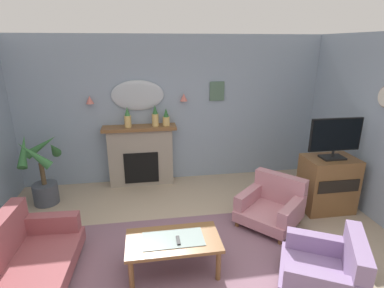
{
  "coord_description": "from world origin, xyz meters",
  "views": [
    {
      "loc": [
        -0.55,
        -2.75,
        2.61
      ],
      "look_at": [
        0.17,
        1.75,
        1.11
      ],
      "focal_mm": 28.37,
      "sensor_mm": 36.0,
      "label": 1
    }
  ],
  "objects_px": {
    "wall_sconce_right": "(184,97)",
    "floral_couch": "(15,271)",
    "mantel_vase_left": "(128,118)",
    "tv_remote": "(178,241)",
    "wall_sconce_left": "(90,100)",
    "tv_flatscreen": "(335,137)",
    "framed_picture": "(217,91)",
    "coffee_table": "(173,243)",
    "mantel_vase_right": "(166,118)",
    "tv_cabinet": "(327,184)",
    "wall_mirror": "(138,95)",
    "potted_plant_tall_palm": "(42,173)",
    "mantel_vase_centre": "(155,117)",
    "armchair_in_corner": "(272,204)",
    "armchair_beside_couch": "(328,268)",
    "fireplace": "(141,156)"
  },
  "relations": [
    {
      "from": "wall_sconce_right",
      "to": "tv_cabinet",
      "type": "relative_size",
      "value": 0.16
    },
    {
      "from": "framed_picture",
      "to": "floral_couch",
      "type": "relative_size",
      "value": 0.21
    },
    {
      "from": "fireplace",
      "to": "framed_picture",
      "type": "bearing_deg",
      "value": 5.77
    },
    {
      "from": "mantel_vase_left",
      "to": "tv_remote",
      "type": "distance_m",
      "value": 2.75
    },
    {
      "from": "wall_sconce_left",
      "to": "tv_flatscreen",
      "type": "bearing_deg",
      "value": -22.21
    },
    {
      "from": "framed_picture",
      "to": "coffee_table",
      "type": "distance_m",
      "value": 3.2
    },
    {
      "from": "wall_sconce_left",
      "to": "armchair_beside_couch",
      "type": "distance_m",
      "value": 4.48
    },
    {
      "from": "mantel_vase_left",
      "to": "mantel_vase_centre",
      "type": "height_order",
      "value": "mantel_vase_centre"
    },
    {
      "from": "armchair_beside_couch",
      "to": "tv_cabinet",
      "type": "relative_size",
      "value": 1.22
    },
    {
      "from": "wall_sconce_right",
      "to": "tv_cabinet",
      "type": "distance_m",
      "value": 2.9
    },
    {
      "from": "wall_sconce_left",
      "to": "tv_cabinet",
      "type": "relative_size",
      "value": 0.16
    },
    {
      "from": "armchair_beside_couch",
      "to": "potted_plant_tall_palm",
      "type": "distance_m",
      "value": 4.44
    },
    {
      "from": "wall_mirror",
      "to": "wall_sconce_left",
      "type": "bearing_deg",
      "value": -176.63
    },
    {
      "from": "wall_mirror",
      "to": "wall_sconce_left",
      "type": "relative_size",
      "value": 6.86
    },
    {
      "from": "mantel_vase_right",
      "to": "potted_plant_tall_palm",
      "type": "distance_m",
      "value": 2.31
    },
    {
      "from": "mantel_vase_centre",
      "to": "mantel_vase_right",
      "type": "relative_size",
      "value": 1.19
    },
    {
      "from": "wall_sconce_right",
      "to": "coffee_table",
      "type": "height_order",
      "value": "wall_sconce_right"
    },
    {
      "from": "tv_flatscreen",
      "to": "wall_sconce_right",
      "type": "bearing_deg",
      "value": 143.77
    },
    {
      "from": "mantel_vase_right",
      "to": "wall_sconce_left",
      "type": "distance_m",
      "value": 1.4
    },
    {
      "from": "wall_sconce_right",
      "to": "mantel_vase_left",
      "type": "bearing_deg",
      "value": -173.48
    },
    {
      "from": "wall_sconce_left",
      "to": "framed_picture",
      "type": "distance_m",
      "value": 2.35
    },
    {
      "from": "mantel_vase_centre",
      "to": "wall_sconce_right",
      "type": "bearing_deg",
      "value": 12.31
    },
    {
      "from": "tv_remote",
      "to": "mantel_vase_centre",
      "type": "bearing_deg",
      "value": 92.64
    },
    {
      "from": "tv_flatscreen",
      "to": "armchair_in_corner",
      "type": "bearing_deg",
      "value": -167.74
    },
    {
      "from": "wall_sconce_left",
      "to": "tv_cabinet",
      "type": "distance_m",
      "value": 4.31
    },
    {
      "from": "mantel_vase_right",
      "to": "potted_plant_tall_palm",
      "type": "xyz_separation_m",
      "value": [
        -2.13,
        -0.5,
        -0.75
      ]
    },
    {
      "from": "armchair_in_corner",
      "to": "armchair_beside_couch",
      "type": "height_order",
      "value": "same"
    },
    {
      "from": "mantel_vase_right",
      "to": "armchair_in_corner",
      "type": "height_order",
      "value": "mantel_vase_right"
    },
    {
      "from": "fireplace",
      "to": "mantel_vase_left",
      "type": "xyz_separation_m",
      "value": [
        -0.2,
        -0.03,
        0.76
      ]
    },
    {
      "from": "mantel_vase_centre",
      "to": "tv_flatscreen",
      "type": "xyz_separation_m",
      "value": [
        2.69,
        -1.45,
        -0.09
      ]
    },
    {
      "from": "armchair_beside_couch",
      "to": "armchair_in_corner",
      "type": "bearing_deg",
      "value": 91.46
    },
    {
      "from": "mantel_vase_left",
      "to": "armchair_beside_couch",
      "type": "bearing_deg",
      "value": -54.62
    },
    {
      "from": "wall_sconce_right",
      "to": "floral_couch",
      "type": "distance_m",
      "value": 3.74
    },
    {
      "from": "wall_sconce_right",
      "to": "coffee_table",
      "type": "relative_size",
      "value": 0.13
    },
    {
      "from": "wall_mirror",
      "to": "floral_couch",
      "type": "xyz_separation_m",
      "value": [
        -1.34,
        -2.77,
        -1.39
      ]
    },
    {
      "from": "armchair_in_corner",
      "to": "wall_sconce_left",
      "type": "bearing_deg",
      "value": 147.33
    },
    {
      "from": "fireplace",
      "to": "potted_plant_tall_palm",
      "type": "xyz_separation_m",
      "value": [
        -1.63,
        -0.53,
        -0.02
      ]
    },
    {
      "from": "mantel_vase_centre",
      "to": "coffee_table",
      "type": "height_order",
      "value": "mantel_vase_centre"
    },
    {
      "from": "coffee_table",
      "to": "tv_remote",
      "type": "relative_size",
      "value": 6.88
    },
    {
      "from": "mantel_vase_right",
      "to": "wall_sconce_left",
      "type": "height_order",
      "value": "wall_sconce_left"
    },
    {
      "from": "mantel_vase_left",
      "to": "floral_couch",
      "type": "height_order",
      "value": "mantel_vase_left"
    },
    {
      "from": "floral_couch",
      "to": "armchair_in_corner",
      "type": "distance_m",
      "value": 3.41
    },
    {
      "from": "wall_sconce_left",
      "to": "tv_flatscreen",
      "type": "xyz_separation_m",
      "value": [
        3.84,
        -1.57,
        -0.41
      ]
    },
    {
      "from": "tv_cabinet",
      "to": "wall_sconce_right",
      "type": "bearing_deg",
      "value": 144.13
    },
    {
      "from": "mantel_vase_left",
      "to": "mantel_vase_centre",
      "type": "bearing_deg",
      "value": 0.0
    },
    {
      "from": "armchair_in_corner",
      "to": "potted_plant_tall_palm",
      "type": "distance_m",
      "value": 3.77
    },
    {
      "from": "wall_sconce_left",
      "to": "armchair_beside_couch",
      "type": "relative_size",
      "value": 0.13
    },
    {
      "from": "tv_flatscreen",
      "to": "potted_plant_tall_palm",
      "type": "xyz_separation_m",
      "value": [
        -4.62,
        0.95,
        -0.69
      ]
    },
    {
      "from": "framed_picture",
      "to": "potted_plant_tall_palm",
      "type": "height_order",
      "value": "framed_picture"
    },
    {
      "from": "framed_picture",
      "to": "tv_remote",
      "type": "bearing_deg",
      "value": -111.77
    }
  ]
}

